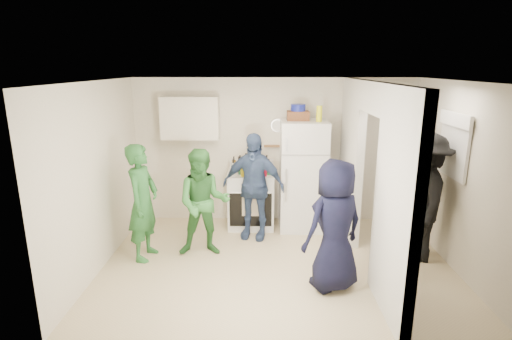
{
  "coord_description": "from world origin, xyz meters",
  "views": [
    {
      "loc": [
        -0.22,
        -5.09,
        2.69
      ],
      "look_at": [
        -0.3,
        0.4,
        1.25
      ],
      "focal_mm": 28.0,
      "sensor_mm": 36.0,
      "label": 1
    }
  ],
  "objects": [
    {
      "name": "bottle_h",
      "position": [
        -0.68,
        1.24,
        1.08
      ],
      "size": [
        0.07,
        0.07,
        0.27
      ],
      "primitive_type": "cylinder",
      "color": "silver",
      "rests_on": "stove"
    },
    {
      "name": "yellow_cup_stack_stove",
      "position": [
        -0.51,
        1.15,
        1.07
      ],
      "size": [
        0.09,
        0.09,
        0.25
      ],
      "primitive_type": "cylinder",
      "color": "gold",
      "rests_on": "stove"
    },
    {
      "name": "floor",
      "position": [
        0.0,
        0.0,
        0.0
      ],
      "size": [
        4.8,
        4.8,
        0.0
      ],
      "primitive_type": "plane",
      "color": "#C6B88B",
      "rests_on": "ground"
    },
    {
      "name": "wall_right",
      "position": [
        2.4,
        0.0,
        1.25
      ],
      "size": [
        0.0,
        3.4,
        3.4
      ],
      "primitive_type": "plane",
      "rotation": [
        1.57,
        0.0,
        -1.57
      ],
      "color": "silver",
      "rests_on": "floor"
    },
    {
      "name": "nook_window",
      "position": [
        2.38,
        0.2,
        1.65
      ],
      "size": [
        0.03,
        0.7,
        0.8
      ],
      "primitive_type": "cube",
      "color": "black",
      "rests_on": "wall_right"
    },
    {
      "name": "spice_shelf",
      "position": [
        0.0,
        1.65,
        1.35
      ],
      "size": [
        0.35,
        0.08,
        0.03
      ],
      "primitive_type": "cube",
      "color": "olive",
      "rests_on": "wall_back"
    },
    {
      "name": "bottle_k",
      "position": [
        -0.6,
        1.41,
        1.08
      ],
      "size": [
        0.06,
        0.06,
        0.27
      ],
      "primitive_type": "cylinder",
      "color": "brown",
      "rests_on": "stove"
    },
    {
      "name": "ceiling",
      "position": [
        0.0,
        0.0,
        2.5
      ],
      "size": [
        4.8,
        4.8,
        0.0
      ],
      "primitive_type": "plane",
      "rotation": [
        3.14,
        0.0,
        0.0
      ],
      "color": "white",
      "rests_on": "wall_back"
    },
    {
      "name": "partition_pier_back",
      "position": [
        1.2,
        1.1,
        1.25
      ],
      "size": [
        0.12,
        1.2,
        2.5
      ],
      "primitive_type": "cube",
      "color": "silver",
      "rests_on": "floor"
    },
    {
      "name": "person_navy",
      "position": [
        0.67,
        -0.6,
        0.82
      ],
      "size": [
        0.95,
        0.84,
        1.64
      ],
      "primitive_type": "imported",
      "rotation": [
        0.0,
        0.0,
        -2.65
      ],
      "color": "black",
      "rests_on": "floor"
    },
    {
      "name": "blue_bowl",
      "position": [
        0.37,
        1.39,
        2.03
      ],
      "size": [
        0.24,
        0.24,
        0.11
      ],
      "primitive_type": "cylinder",
      "color": "navy",
      "rests_on": "wicker_basket"
    },
    {
      "name": "wall_clock",
      "position": [
        0.05,
        1.68,
        1.7
      ],
      "size": [
        0.22,
        0.02,
        0.22
      ],
      "primitive_type": "cylinder",
      "rotation": [
        1.57,
        0.0,
        0.0
      ],
      "color": "white",
      "rests_on": "wall_back"
    },
    {
      "name": "bottle_b",
      "position": [
        -0.57,
        1.27,
        1.11
      ],
      "size": [
        0.07,
        0.07,
        0.32
      ],
      "primitive_type": "cylinder",
      "color": "#184A23",
      "rests_on": "stove"
    },
    {
      "name": "bottle_c",
      "position": [
        -0.48,
        1.52,
        1.1
      ],
      "size": [
        0.07,
        0.07,
        0.3
      ],
      "primitive_type": "cylinder",
      "color": "#A9B1B8",
      "rests_on": "stove"
    },
    {
      "name": "wicker_basket",
      "position": [
        0.37,
        1.39,
        1.9
      ],
      "size": [
        0.35,
        0.25,
        0.15
      ],
      "primitive_type": "cube",
      "color": "brown",
      "rests_on": "fridge"
    },
    {
      "name": "wall_left",
      "position": [
        -2.4,
        0.0,
        1.25
      ],
      "size": [
        0.0,
        3.4,
        3.4
      ],
      "primitive_type": "plane",
      "rotation": [
        1.57,
        0.0,
        1.57
      ],
      "color": "silver",
      "rests_on": "floor"
    },
    {
      "name": "person_denim",
      "position": [
        -0.35,
        0.92,
        0.85
      ],
      "size": [
        1.07,
        0.65,
        1.7
      ],
      "primitive_type": "imported",
      "rotation": [
        0.0,
        0.0,
        -0.25
      ],
      "color": "#375679",
      "rests_on": "floor"
    },
    {
      "name": "bottle_e",
      "position": [
        -0.31,
        1.56,
        1.11
      ],
      "size": [
        0.07,
        0.07,
        0.32
      ],
      "primitive_type": "cylinder",
      "color": "#A4ADB6",
      "rests_on": "stove"
    },
    {
      "name": "bottle_g",
      "position": [
        -0.13,
        1.53,
        1.08
      ],
      "size": [
        0.07,
        0.07,
        0.27
      ],
      "primitive_type": "cylinder",
      "color": "olive",
      "rests_on": "stove"
    },
    {
      "name": "nook_valance",
      "position": [
        2.34,
        0.2,
        2.0
      ],
      "size": [
        0.04,
        0.82,
        0.18
      ],
      "primitive_type": "cube",
      "color": "white",
      "rests_on": "wall_right"
    },
    {
      "name": "stove",
      "position": [
        -0.39,
        1.37,
        0.47
      ],
      "size": [
        0.79,
        0.66,
        0.95
      ],
      "primitive_type": "cube",
      "color": "white",
      "rests_on": "floor"
    },
    {
      "name": "bottle_d",
      "position": [
        -0.36,
        1.32,
        1.11
      ],
      "size": [
        0.07,
        0.07,
        0.32
      ],
      "primitive_type": "cylinder",
      "color": "brown",
      "rests_on": "stove"
    },
    {
      "name": "bottle_i",
      "position": [
        -0.33,
        1.48,
        1.08
      ],
      "size": [
        0.06,
        0.06,
        0.26
      ],
      "primitive_type": "cylinder",
      "color": "#55200E",
      "rests_on": "stove"
    },
    {
      "name": "person_nook",
      "position": [
        2.03,
        0.2,
        0.92
      ],
      "size": [
        0.97,
        1.32,
        1.83
      ],
      "primitive_type": "imported",
      "rotation": [
        0.0,
        0.0,
        -1.84
      ],
      "color": "black",
      "rests_on": "floor"
    },
    {
      "name": "person_green_center",
      "position": [
        -1.05,
        0.3,
        0.79
      ],
      "size": [
        0.81,
        0.65,
        1.57
      ],
      "primitive_type": "imported",
      "rotation": [
        0.0,
        0.0,
        0.08
      ],
      "color": "#337635",
      "rests_on": "floor"
    },
    {
      "name": "wall_back",
      "position": [
        0.0,
        1.7,
        1.25
      ],
      "size": [
        4.8,
        0.0,
        4.8
      ],
      "primitive_type": "plane",
      "rotation": [
        1.57,
        0.0,
        0.0
      ],
      "color": "silver",
      "rests_on": "floor"
    },
    {
      "name": "partition_header",
      "position": [
        1.2,
        0.0,
        2.3
      ],
      "size": [
        0.12,
        1.0,
        0.4
      ],
      "primitive_type": "cube",
      "color": "silver",
      "rests_on": "partition_pier_back"
    },
    {
      "name": "fridge",
      "position": [
        0.47,
        1.34,
        0.91
      ],
      "size": [
        0.75,
        0.73,
        1.83
      ],
      "primitive_type": "cube",
      "color": "white",
      "rests_on": "floor"
    },
    {
      "name": "red_cup",
      "position": [
        -0.17,
        1.17,
        1.01
      ],
      "size": [
        0.09,
        0.09,
        0.12
      ],
      "primitive_type": "cylinder",
      "color": "red",
      "rests_on": "stove"
    },
    {
      "name": "nook_window_frame",
      "position": [
        2.36,
        0.2,
        1.65
      ],
      "size": [
        0.04,
        0.76,
        0.86
      ],
      "primitive_type": "cube",
      "color": "white",
      "rests_on": "wall_right"
    },
    {
      "name": "bottle_a",
      "position": [
        -0.69,
        1.49,
        1.07
      ],
      "size": [
        0.07,
        0.07,
        0.25
      ],
      "primitive_type": "cylinder",
      "color": "brown",
      "rests_on": "stove"
    },
    {
      "name": "person_green_left",
      "position": [
        -1.88,
        0.18,
        0.83
      ],
      "size": [
        0.49,
        0.66,
        1.66
      ],
      "primitive_type": "imported",
      "rotation": [
        0.0,
        0.0,
        1.42
      ],
      "color": "#2C6E32",
      "rests_on": "floor"
    },
    {
      "name": "upper_cabinet",
      "position": [
        -1.4,
        1.52,
        1.85
      ],
      "size": [
        0.95,
        0.34,
        0.7
      ],
      "primitive_type": "cube",
      "color": "silver",
      "rests_on": "wall_back"
    },
    {
      "name": "wall_front",
      "position": [
        0.0,
        -1.7,
        1.25
      ],
      "size": [
        4.8,
        0.0,
        4.8
      ],
      "primitive_type": "plane",
      "rotation": [
        -1.57,
        0.0,
        0.0
      ],
      "color": "silver",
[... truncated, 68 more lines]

